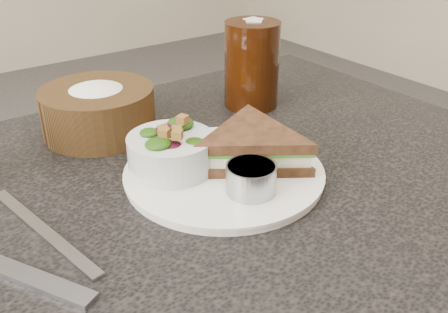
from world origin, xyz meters
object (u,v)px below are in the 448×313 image
dinner_plate (224,173)px  dressing_ramekin (251,179)px  cola_glass (252,61)px  bread_basket (98,103)px  sandwich (252,147)px  salad_bowl (171,147)px

dinner_plate → dressing_ramekin: (-0.01, -0.06, 0.02)m
dressing_ramekin → cola_glass: size_ratio=0.39×
bread_basket → cola_glass: cola_glass is taller
dressing_ramekin → cola_glass: (0.19, 0.23, 0.05)m
cola_glass → sandwich: bearing=-128.3°
dressing_ramekin → sandwich: bearing=50.0°
dinner_plate → salad_bowl: bearing=142.9°
bread_basket → sandwich: bearing=-63.2°
dinner_plate → cola_glass: (0.18, 0.17, 0.07)m
salad_bowl → sandwich: bearing=-26.2°
dressing_ramekin → cola_glass: bearing=51.3°
bread_basket → cola_glass: size_ratio=1.09×
bread_basket → cola_glass: (0.26, -0.05, 0.03)m
dinner_plate → sandwich: bearing=-8.3°
sandwich → dressing_ramekin: 0.07m
salad_bowl → dressing_ramekin: bearing=-65.1°
dinner_plate → salad_bowl: 0.08m
sandwich → bread_basket: bread_basket is taller
dressing_ramekin → cola_glass: 0.30m
dinner_plate → bread_basket: 0.24m
sandwich → cola_glass: (0.14, 0.18, 0.04)m
dinner_plate → sandwich: sandwich is taller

